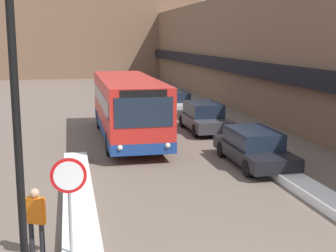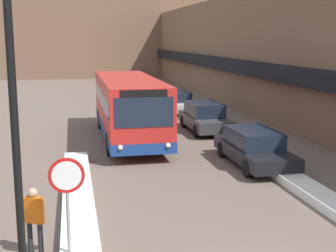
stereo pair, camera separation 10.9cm
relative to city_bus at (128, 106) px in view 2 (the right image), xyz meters
name	(u,v)px [view 2 (the right image)]	position (x,y,z in m)	size (l,w,h in m)	color
building_row_right	(269,52)	(10.97, 8.56, 2.34)	(5.50, 60.00, 7.97)	brown
building_backdrop_far	(99,29)	(1.00, 39.98, 4.41)	(26.00, 8.00, 12.08)	brown
snow_bank_left	(80,241)	(-2.60, -11.88, -1.47)	(0.90, 16.60, 0.32)	silver
city_bus	(128,106)	(0.00, 0.00, 0.00)	(2.63, 10.23, 3.00)	red
parked_car_front	(254,147)	(4.20, -5.74, -0.93)	(1.86, 4.71, 1.39)	black
parked_car_middle	(205,117)	(4.20, 1.19, -0.87)	(1.88, 4.58, 1.53)	#38383D
parked_car_back	(177,102)	(4.20, 8.02, -0.95)	(1.83, 4.72, 1.36)	#B7B7BC
stop_sign	(67,188)	(-2.83, -12.78, 0.13)	(0.76, 0.08, 2.43)	gray
street_lamp	(25,66)	(-3.51, -13.12, 2.72)	(1.46, 0.36, 7.13)	black
pedestrian	(34,215)	(-3.60, -12.05, -0.68)	(0.47, 0.38, 1.59)	#232328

